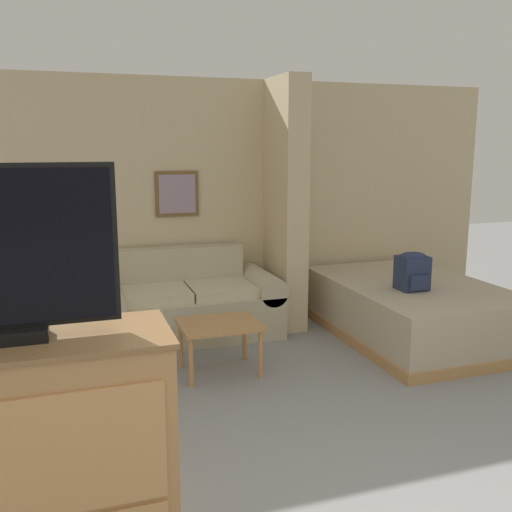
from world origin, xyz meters
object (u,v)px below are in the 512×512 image
object	(u,v)px
coffee_table	(219,329)
backpack	(413,270)
tv_dresser	(27,485)
tv	(8,254)
bed	(410,308)
couch	(188,305)
table_lamp	(76,259)

from	to	relation	value
coffee_table	backpack	bearing A→B (deg)	2.14
tv_dresser	coffee_table	bearing A→B (deg)	58.52
tv	bed	bearing A→B (deg)	36.68
tv_dresser	bed	size ratio (longest dim) A/B	0.55
backpack	tv_dresser	bearing A→B (deg)	-144.85
couch	table_lamp	bearing A→B (deg)	-175.75
tv	tv_dresser	bearing A→B (deg)	-90.00
couch	coffee_table	bearing A→B (deg)	-86.87
couch	table_lamp	xyz separation A→B (m)	(-1.05, -0.08, 0.55)
table_lamp	tv_dresser	xyz separation A→B (m)	(-0.27, -3.21, -0.28)
couch	bed	size ratio (longest dim) A/B	0.85
couch	tv_dresser	size ratio (longest dim) A/B	1.55
couch	coffee_table	distance (m)	1.04
tv	couch	bearing A→B (deg)	68.10
backpack	tv	bearing A→B (deg)	-144.86
coffee_table	bed	size ratio (longest dim) A/B	0.31
couch	table_lamp	size ratio (longest dim) A/B	4.56
table_lamp	backpack	bearing A→B (deg)	-16.30
coffee_table	bed	distance (m)	2.13
couch	backpack	bearing A→B (deg)	-26.00
tv	bed	world-z (taller)	tv
couch	backpack	xyz separation A→B (m)	(1.98, -0.97, 0.42)
coffee_table	table_lamp	size ratio (longest dim) A/B	1.65
table_lamp	tv	size ratio (longest dim) A/B	0.52
tv_dresser	tv	xyz separation A→B (m)	(0.00, 0.00, 0.92)
tv	table_lamp	bearing A→B (deg)	85.22
tv	backpack	size ratio (longest dim) A/B	2.14
coffee_table	tv	world-z (taller)	tv
couch	tv	size ratio (longest dim) A/B	2.37
coffee_table	couch	bearing A→B (deg)	93.13
couch	tv_dresser	world-z (taller)	tv_dresser
coffee_table	tv_dresser	xyz separation A→B (m)	(-1.38, -2.25, 0.21)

